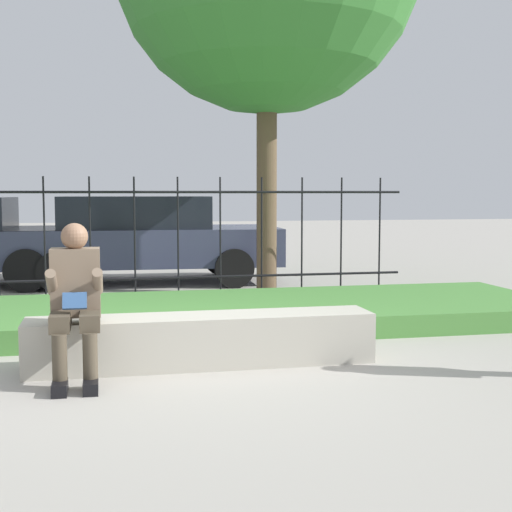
# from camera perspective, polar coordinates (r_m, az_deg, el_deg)

# --- Properties ---
(ground_plane) EXTENTS (60.00, 60.00, 0.00)m
(ground_plane) POSITION_cam_1_polar(r_m,az_deg,el_deg) (6.14, -5.48, -8.75)
(ground_plane) COLOR #A8A399
(stone_bench) EXTENTS (2.93, 0.49, 0.43)m
(stone_bench) POSITION_cam_1_polar(r_m,az_deg,el_deg) (6.11, -4.30, -6.97)
(stone_bench) COLOR #B7B2A3
(stone_bench) RESTS_ON ground_plane
(person_seated_reader) EXTENTS (0.42, 0.73, 1.23)m
(person_seated_reader) POSITION_cam_1_polar(r_m,az_deg,el_deg) (5.71, -14.25, -3.14)
(person_seated_reader) COLOR black
(person_seated_reader) RESTS_ON ground_plane
(grass_berm) EXTENTS (8.82, 2.33, 0.23)m
(grass_berm) POSITION_cam_1_polar(r_m,az_deg,el_deg) (7.94, -7.04, -4.75)
(grass_berm) COLOR #4C893D
(grass_berm) RESTS_ON ground_plane
(iron_fence) EXTENTS (6.82, 0.03, 1.67)m
(iron_fence) POSITION_cam_1_polar(r_m,az_deg,el_deg) (9.49, -7.96, 1.48)
(iron_fence) COLOR black
(iron_fence) RESTS_ON ground_plane
(car_parked_center) EXTENTS (4.34, 2.12, 1.41)m
(car_parked_center) POSITION_cam_1_polar(r_m,az_deg,el_deg) (11.74, -9.02, 1.50)
(car_parked_center) COLOR #383D56
(car_parked_center) RESTS_ON ground_plane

